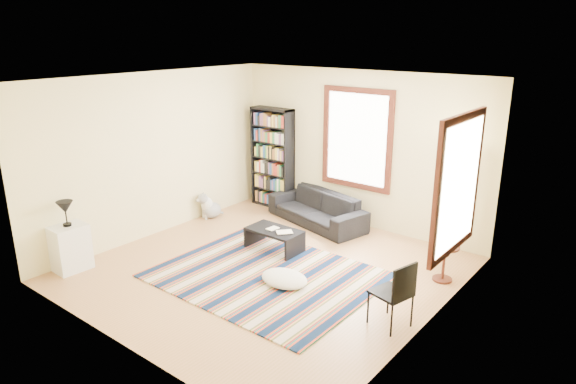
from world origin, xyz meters
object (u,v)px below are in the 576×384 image
Objects in this scene: sofa at (317,208)px; bookshelf at (273,158)px; side_table at (444,263)px; folding_chair at (391,293)px; floor_cushion at (284,279)px; white_cabinet at (71,248)px; coffee_table at (274,240)px; floor_lamp at (447,200)px; dog at (211,205)px.

sofa is 1.00× the size of bookshelf.
folding_chair is at bearing -91.87° from side_table.
floor_cushion is 3.23m from white_cabinet.
sofa is at bearing -11.83° from bookshelf.
coffee_table is 1.67× the size of side_table.
floor_cushion is (0.87, -0.83, -0.09)m from coffee_table.
bookshelf is at bearing 177.35° from floor_lamp.
white_cabinet is (-1.75, -3.86, 0.06)m from sofa.
dog is at bearing 155.79° from floor_cushion.
coffee_table is 3.10m from white_cabinet.
bookshelf is 2.81× the size of floor_cushion.
floor_cushion is (2.33, -2.53, -0.91)m from bookshelf.
coffee_table reaches higher than floor_cushion.
folding_chair is at bearing -26.49° from sofa.
folding_chair is at bearing 3.90° from dog.
white_cabinet is at bearing -128.36° from coffee_table.
side_table is at bearing -14.13° from bookshelf.
floor_cushion is 2.29m from side_table.
floor_cushion is 3.07m from dog.
dog is at bearing -136.61° from sofa.
dog reaches higher than floor_cushion.
side_table is 1.09× the size of dog.
floor_lamp is (2.39, 0.10, 0.64)m from sofa.
sofa is 2.22× the size of coffee_table.
floor_cushion is at bearing -138.45° from side_table.
floor_lamp is 2.16× the size of folding_chair.
folding_chair is (1.66, -0.02, 0.34)m from floor_cushion.
dog is (-4.14, -1.10, -0.68)m from floor_lamp.
coffee_table is (1.46, -1.70, -0.82)m from bookshelf.
floor_cushion is 1.32× the size of side_table.
floor_lamp is (3.68, -0.17, -0.07)m from bookshelf.
floor_cushion is at bearing 32.08° from white_cabinet.
folding_chair is 4.72m from white_cabinet.
sofa is at bearing 164.80° from side_table.
side_table is at bearing 102.68° from folding_chair.
bookshelf is 2.39m from coffee_table.
folding_chair is (2.70, -2.27, 0.14)m from sofa.
folding_chair reaches higher than dog.
folding_chair is 1.73× the size of dog.
floor_cushion is (1.04, -2.26, -0.20)m from sofa.
sofa is 3.53m from folding_chair.
floor_cushion is at bearing -4.34° from dog.
sofa is at bearing 96.75° from coffee_table.
coffee_table is 2.80m from floor_lamp.
floor_lamp is at bearing -2.65° from bookshelf.
white_cabinet is at bearing -136.29° from floor_lamp.
dog is (-1.92, 0.43, 0.07)m from coffee_table.
floor_lamp is 4.34m from dog.
sofa is 2.32× the size of folding_chair.
sofa is 2.81× the size of floor_cushion.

